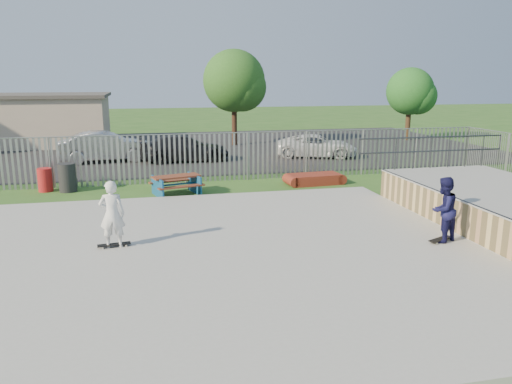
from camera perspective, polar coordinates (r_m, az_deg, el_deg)
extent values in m
plane|color=#2E5D1F|center=(12.10, -9.30, -7.74)|extent=(120.00, 120.00, 0.00)
cube|color=#A5A49F|center=(12.07, -9.31, -7.41)|extent=(15.00, 12.00, 0.15)
cube|color=tan|center=(16.31, 25.91, -1.53)|extent=(4.00, 7.00, 1.05)
cube|color=#9E9E99|center=(16.19, 26.10, 0.34)|extent=(4.05, 7.05, 0.04)
cylinder|color=#383A3F|center=(15.04, 20.18, 0.03)|extent=(0.06, 7.00, 0.06)
cube|color=#602D1B|center=(18.51, -9.12, 1.77)|extent=(1.83, 1.10, 0.06)
cube|color=#602D1B|center=(18.03, -8.50, 0.60)|extent=(1.72, 0.71, 0.05)
cube|color=#602D1B|center=(19.09, -9.65, 1.25)|extent=(1.72, 0.71, 0.05)
cube|color=navy|center=(18.57, -9.08, 0.74)|extent=(1.82, 1.69, 0.70)
cube|color=maroon|center=(20.39, 6.69, 1.48)|extent=(2.10, 1.17, 0.41)
cylinder|color=#AE1A1C|center=(20.52, -22.96, 1.29)|extent=(0.53, 0.53, 0.89)
cylinder|color=black|center=(20.15, -20.75, 1.55)|extent=(0.65, 0.65, 1.08)
cube|color=black|center=(30.61, -11.41, 4.81)|extent=(40.00, 18.00, 0.02)
imported|color=#AEAEB3|center=(26.60, -16.78, 5.00)|extent=(4.82, 2.10, 1.54)
imported|color=black|center=(25.88, -8.19, 4.96)|extent=(4.60, 1.98, 1.32)
imported|color=white|center=(27.17, 6.95, 5.26)|extent=(4.74, 3.27, 1.20)
cube|color=#C2AE95|center=(35.23, -24.90, 7.36)|extent=(10.00, 6.00, 3.00)
cube|color=#4C4742|center=(35.14, -25.15, 9.95)|extent=(10.40, 6.40, 0.20)
cylinder|color=#3E2518|center=(31.77, -2.49, 8.44)|extent=(0.33, 0.33, 3.44)
sphere|color=#2A571E|center=(31.67, -2.54, 12.59)|extent=(3.85, 3.85, 3.85)
cylinder|color=#462F1C|center=(35.96, 16.99, 7.94)|extent=(0.34, 0.34, 2.82)
sphere|color=#235C1F|center=(35.86, 17.20, 10.94)|extent=(3.16, 3.16, 3.16)
cube|color=black|center=(13.64, 20.35, -5.04)|extent=(0.81, 0.51, 0.02)
cube|color=black|center=(12.88, -15.91, -5.77)|extent=(0.82, 0.29, 0.02)
imported|color=#151541|center=(13.43, 20.61, -1.90)|extent=(1.01, 0.92, 1.68)
imported|color=white|center=(12.66, -16.13, -2.45)|extent=(0.63, 0.43, 1.68)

